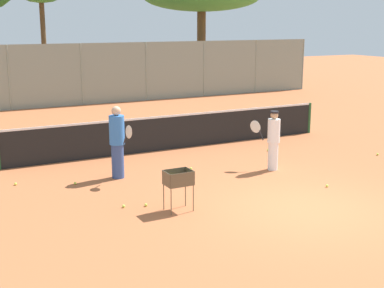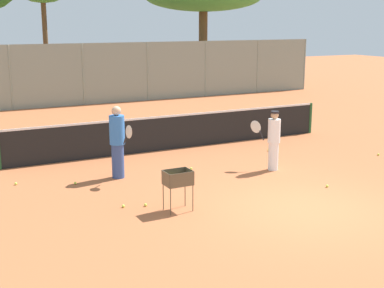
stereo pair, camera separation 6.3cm
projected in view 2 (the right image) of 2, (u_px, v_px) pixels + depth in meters
name	position (u px, v px, depth m)	size (l,w,h in m)	color
ground_plane	(304.00, 209.00, 11.25)	(80.00, 80.00, 0.00)	#B26038
tennis_net	(177.00, 131.00, 16.48)	(10.59, 0.10, 1.07)	#26592D
back_fence	(83.00, 74.00, 25.00)	(26.24, 0.08, 2.88)	gray
player_white_outfit	(117.00, 141.00, 13.31)	(0.38, 0.93, 1.83)	#334C8C
player_red_cap	(273.00, 140.00, 14.05)	(0.59, 0.75, 1.58)	white
ball_cart	(178.00, 181.00, 11.03)	(0.56, 0.41, 0.86)	brown
tennis_ball_0	(327.00, 186.00, 12.72)	(0.07, 0.07, 0.07)	#D1E54C
tennis_ball_1	(16.00, 184.00, 12.90)	(0.07, 0.07, 0.07)	#D1E54C
tennis_ball_2	(269.00, 150.00, 16.26)	(0.07, 0.07, 0.07)	#D1E54C
tennis_ball_3	(146.00, 205.00, 11.40)	(0.07, 0.07, 0.07)	#D1E54C
tennis_ball_4	(191.00, 169.00, 14.23)	(0.07, 0.07, 0.07)	#D1E54C
tennis_ball_5	(75.00, 183.00, 12.94)	(0.07, 0.07, 0.07)	#D1E54C
tennis_ball_6	(123.00, 206.00, 11.33)	(0.07, 0.07, 0.07)	#D1E54C
tennis_ball_7	(378.00, 154.00, 15.73)	(0.07, 0.07, 0.07)	#D1E54C
parked_car	(126.00, 80.00, 30.06)	(4.20, 1.70, 1.60)	#B2B7BC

